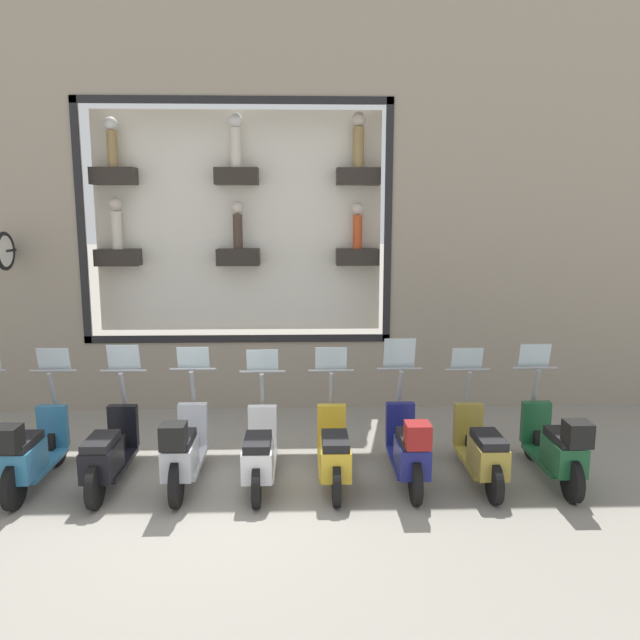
{
  "coord_description": "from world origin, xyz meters",
  "views": [
    {
      "loc": [
        -6.93,
        -1.07,
        3.32
      ],
      "look_at": [
        1.77,
        -1.33,
        1.82
      ],
      "focal_mm": 35.0,
      "sensor_mm": 36.0,
      "label": 1
    }
  ],
  "objects_px": {
    "scooter_white_4": "(259,453)",
    "scooter_black_6": "(109,453)",
    "scooter_olive_1": "(481,450)",
    "scooter_yellow_3": "(334,452)",
    "scooter_navy_2": "(409,448)",
    "scooter_silver_5": "(184,450)",
    "scooter_teal_7": "(31,452)",
    "scooter_green_0": "(556,447)"
  },
  "relations": [
    {
      "from": "scooter_white_4",
      "to": "scooter_black_6",
      "type": "distance_m",
      "value": 1.82
    },
    {
      "from": "scooter_olive_1",
      "to": "scooter_yellow_3",
      "type": "relative_size",
      "value": 1.0
    },
    {
      "from": "scooter_yellow_3",
      "to": "scooter_navy_2",
      "type": "bearing_deg",
      "value": -93.37
    },
    {
      "from": "scooter_navy_2",
      "to": "scooter_yellow_3",
      "type": "distance_m",
      "value": 0.92
    },
    {
      "from": "scooter_yellow_3",
      "to": "scooter_black_6",
      "type": "height_order",
      "value": "scooter_black_6"
    },
    {
      "from": "scooter_olive_1",
      "to": "scooter_black_6",
      "type": "height_order",
      "value": "scooter_black_6"
    },
    {
      "from": "scooter_navy_2",
      "to": "scooter_silver_5",
      "type": "xyz_separation_m",
      "value": [
        0.0,
        2.74,
        0.01
      ]
    },
    {
      "from": "scooter_navy_2",
      "to": "scooter_white_4",
      "type": "xyz_separation_m",
      "value": [
        0.05,
        1.82,
        -0.06
      ]
    },
    {
      "from": "scooter_teal_7",
      "to": "scooter_silver_5",
      "type": "bearing_deg",
      "value": -89.91
    },
    {
      "from": "scooter_navy_2",
      "to": "scooter_white_4",
      "type": "height_order",
      "value": "scooter_navy_2"
    },
    {
      "from": "scooter_olive_1",
      "to": "scooter_teal_7",
      "type": "distance_m",
      "value": 5.47
    },
    {
      "from": "scooter_olive_1",
      "to": "scooter_navy_2",
      "type": "distance_m",
      "value": 0.92
    },
    {
      "from": "scooter_olive_1",
      "to": "scooter_teal_7",
      "type": "bearing_deg",
      "value": 90.56
    },
    {
      "from": "scooter_white_4",
      "to": "scooter_teal_7",
      "type": "relative_size",
      "value": 0.99
    },
    {
      "from": "scooter_navy_2",
      "to": "scooter_black_6",
      "type": "distance_m",
      "value": 3.65
    },
    {
      "from": "scooter_navy_2",
      "to": "scooter_black_6",
      "type": "bearing_deg",
      "value": 89.09
    },
    {
      "from": "scooter_white_4",
      "to": "scooter_navy_2",
      "type": "bearing_deg",
      "value": -91.64
    },
    {
      "from": "scooter_olive_1",
      "to": "scooter_yellow_3",
      "type": "xyz_separation_m",
      "value": [
        0.0,
        1.82,
        0.0
      ]
    },
    {
      "from": "scooter_navy_2",
      "to": "scooter_black_6",
      "type": "relative_size",
      "value": 1.0
    },
    {
      "from": "scooter_teal_7",
      "to": "scooter_yellow_3",
      "type": "bearing_deg",
      "value": -89.15
    },
    {
      "from": "scooter_olive_1",
      "to": "scooter_black_6",
      "type": "bearing_deg",
      "value": 89.93
    },
    {
      "from": "scooter_yellow_3",
      "to": "scooter_white_4",
      "type": "relative_size",
      "value": 1.0
    },
    {
      "from": "scooter_green_0",
      "to": "scooter_navy_2",
      "type": "xyz_separation_m",
      "value": [
        0.0,
        1.82,
        0.0
      ]
    },
    {
      "from": "scooter_olive_1",
      "to": "scooter_navy_2",
      "type": "height_order",
      "value": "scooter_navy_2"
    },
    {
      "from": "scooter_yellow_3",
      "to": "scooter_green_0",
      "type": "bearing_deg",
      "value": -91.19
    },
    {
      "from": "scooter_yellow_3",
      "to": "scooter_olive_1",
      "type": "bearing_deg",
      "value": -90.02
    },
    {
      "from": "scooter_green_0",
      "to": "scooter_navy_2",
      "type": "height_order",
      "value": "scooter_navy_2"
    },
    {
      "from": "scooter_black_6",
      "to": "scooter_white_4",
      "type": "bearing_deg",
      "value": -90.19
    },
    {
      "from": "scooter_silver_5",
      "to": "scooter_olive_1",
      "type": "bearing_deg",
      "value": -89.21
    },
    {
      "from": "scooter_green_0",
      "to": "scooter_yellow_3",
      "type": "height_order",
      "value": "scooter_green_0"
    },
    {
      "from": "scooter_yellow_3",
      "to": "scooter_silver_5",
      "type": "distance_m",
      "value": 1.83
    },
    {
      "from": "scooter_white_4",
      "to": "scooter_black_6",
      "type": "xyz_separation_m",
      "value": [
        0.01,
        1.82,
        0.02
      ]
    },
    {
      "from": "scooter_olive_1",
      "to": "scooter_yellow_3",
      "type": "distance_m",
      "value": 1.82
    },
    {
      "from": "scooter_silver_5",
      "to": "scooter_black_6",
      "type": "xyz_separation_m",
      "value": [
        0.06,
        0.91,
        -0.05
      ]
    },
    {
      "from": "scooter_green_0",
      "to": "scooter_yellow_3",
      "type": "bearing_deg",
      "value": 88.81
    },
    {
      "from": "scooter_green_0",
      "to": "scooter_navy_2",
      "type": "relative_size",
      "value": 1.0
    },
    {
      "from": "scooter_olive_1",
      "to": "scooter_silver_5",
      "type": "xyz_separation_m",
      "value": [
        -0.05,
        3.65,
        0.06
      ]
    },
    {
      "from": "scooter_green_0",
      "to": "scooter_silver_5",
      "type": "height_order",
      "value": "scooter_green_0"
    },
    {
      "from": "scooter_navy_2",
      "to": "scooter_green_0",
      "type": "bearing_deg",
      "value": -90.09
    },
    {
      "from": "scooter_yellow_3",
      "to": "scooter_black_6",
      "type": "distance_m",
      "value": 2.74
    },
    {
      "from": "scooter_silver_5",
      "to": "scooter_teal_7",
      "type": "bearing_deg",
      "value": 90.09
    },
    {
      "from": "scooter_green_0",
      "to": "scooter_silver_5",
      "type": "xyz_separation_m",
      "value": [
        0.01,
        4.56,
        0.01
      ]
    }
  ]
}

